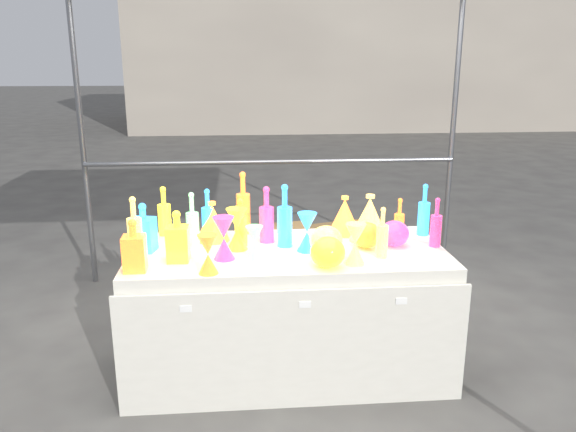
{
  "coord_description": "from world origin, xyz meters",
  "views": [
    {
      "loc": [
        -0.26,
        -3.03,
        1.8
      ],
      "look_at": [
        0.0,
        0.0,
        0.95
      ],
      "focal_mm": 35.0,
      "sensor_mm": 36.0,
      "label": 1
    }
  ],
  "objects": [
    {
      "name": "bottle_5",
      "position": [
        -0.54,
        0.07,
        0.92
      ],
      "size": [
        0.07,
        0.07,
        0.33
      ],
      "primitive_type": null,
      "rotation": [
        0.0,
        0.0,
        -0.02
      ],
      "color": "#D22AB1",
      "rests_on": "display_table"
    },
    {
      "name": "bottle_1",
      "position": [
        -0.46,
        0.23,
        0.91
      ],
      "size": [
        0.09,
        0.09,
        0.32
      ],
      "primitive_type": null,
      "rotation": [
        0.0,
        0.0,
        0.26
      ],
      "color": "#18882B",
      "rests_on": "display_table"
    },
    {
      "name": "bottle_10",
      "position": [
        0.86,
        -0.01,
        0.9
      ],
      "size": [
        0.08,
        0.08,
        0.29
      ],
      "primitive_type": null,
      "rotation": [
        0.0,
        0.0,
        0.31
      ],
      "color": "#1D49A9",
      "rests_on": "display_table"
    },
    {
      "name": "display_table",
      "position": [
        0.0,
        -0.01,
        0.37
      ],
      "size": [
        1.84,
        0.83,
        0.75
      ],
      "color": "silver",
      "rests_on": "ground"
    },
    {
      "name": "globe_0",
      "position": [
        0.18,
        -0.3,
        0.82
      ],
      "size": [
        0.19,
        0.19,
        0.15
      ],
      "primitive_type": null,
      "rotation": [
        0.0,
        0.0,
        0.05
      ],
      "color": "#D24F13",
      "rests_on": "display_table"
    },
    {
      "name": "hourglass_4",
      "position": [
        -0.29,
        0.03,
        0.87
      ],
      "size": [
        0.13,
        0.13,
        0.24
      ],
      "primitive_type": null,
      "rotation": [
        0.0,
        0.0,
        -0.09
      ],
      "color": "#D24F13",
      "rests_on": "display_table"
    },
    {
      "name": "bottle_9",
      "position": [
        0.67,
        0.1,
        0.88
      ],
      "size": [
        0.06,
        0.06,
        0.27
      ],
      "primitive_type": null,
      "rotation": [
        0.0,
        0.0,
        -0.07
      ],
      "color": "#F1AA19",
      "rests_on": "display_table"
    },
    {
      "name": "hourglass_3",
      "position": [
        -0.2,
        -0.15,
        0.84
      ],
      "size": [
        0.1,
        0.1,
        0.19
      ],
      "primitive_type": null,
      "rotation": [
        0.0,
        0.0,
        -0.11
      ],
      "color": "#D22AB1",
      "rests_on": "display_table"
    },
    {
      "name": "bottle_7",
      "position": [
        -0.01,
        0.07,
        0.93
      ],
      "size": [
        0.1,
        0.1,
        0.37
      ],
      "primitive_type": null,
      "rotation": [
        0.0,
        0.0,
        0.14
      ],
      "color": "#18882B",
      "rests_on": "display_table"
    },
    {
      "name": "lampshade_1",
      "position": [
        0.38,
        0.28,
        0.87
      ],
      "size": [
        0.23,
        0.23,
        0.24
      ],
      "primitive_type": null,
      "rotation": [
        0.0,
        0.0,
        -0.18
      ],
      "color": "#EEF333",
      "rests_on": "display_table"
    },
    {
      "name": "lampshade_3",
      "position": [
        0.5,
        0.13,
        0.89
      ],
      "size": [
        0.32,
        0.32,
        0.28
      ],
      "primitive_type": null,
      "rotation": [
        0.0,
        0.0,
        0.4
      ],
      "color": "#137B73",
      "rests_on": "display_table"
    },
    {
      "name": "hourglass_2",
      "position": [
        0.34,
        -0.26,
        0.86
      ],
      "size": [
        0.14,
        0.14,
        0.22
      ],
      "primitive_type": null,
      "rotation": [
        0.0,
        0.0,
        0.39
      ],
      "color": "#137B73",
      "rests_on": "display_table"
    },
    {
      "name": "hourglass_0",
      "position": [
        -0.43,
        -0.34,
        0.85
      ],
      "size": [
        0.14,
        0.14,
        0.21
      ],
      "primitive_type": null,
      "rotation": [
        0.0,
        0.0,
        0.43
      ],
      "color": "#F1AA19",
      "rests_on": "display_table"
    },
    {
      "name": "cardboard_box_flat",
      "position": [
        0.87,
        2.64,
        0.03
      ],
      "size": [
        0.89,
        0.75,
        0.07
      ],
      "primitive_type": "cube",
      "rotation": [
        0.0,
        0.0,
        0.29
      ],
      "color": "tan",
      "rests_on": "ground"
    },
    {
      "name": "bottle_11",
      "position": [
        0.5,
        -0.17,
        0.89
      ],
      "size": [
        0.08,
        0.08,
        0.28
      ],
      "primitive_type": null,
      "rotation": [
        0.0,
        0.0,
        0.3
      ],
      "color": "#137B73",
      "rests_on": "display_table"
    },
    {
      "name": "decanter_0",
      "position": [
        -0.61,
        -0.13,
        0.89
      ],
      "size": [
        0.12,
        0.12,
        0.28
      ],
      "primitive_type": null,
      "rotation": [
        0.0,
        0.0,
        -0.02
      ],
      "color": "#D24F13",
      "rests_on": "display_table"
    },
    {
      "name": "lampshade_0",
      "position": [
        -0.43,
        0.21,
        0.87
      ],
      "size": [
        0.24,
        0.24,
        0.24
      ],
      "primitive_type": null,
      "rotation": [
        0.0,
        0.0,
        0.2
      ],
      "color": "#EEF333",
      "rests_on": "display_table"
    },
    {
      "name": "ground",
      "position": [
        0.0,
        0.0,
        0.0
      ],
      "size": [
        80.0,
        80.0,
        0.0
      ],
      "primitive_type": "plane",
      "color": "slate",
      "rests_on": "ground"
    },
    {
      "name": "decanter_1",
      "position": [
        -0.81,
        -0.26,
        0.89
      ],
      "size": [
        0.12,
        0.12,
        0.28
      ],
      "primitive_type": null,
      "rotation": [
        0.0,
        0.0,
        0.03
      ],
      "color": "#F1AA19",
      "rests_on": "display_table"
    },
    {
      "name": "decanter_2",
      "position": [
        -0.81,
        0.05,
        0.89
      ],
      "size": [
        0.14,
        0.14,
        0.28
      ],
      "primitive_type": null,
      "rotation": [
        0.0,
        0.0,
        -0.21
      ],
      "color": "#18882B",
      "rests_on": "display_table"
    },
    {
      "name": "cardboard_box_closed",
      "position": [
        0.06,
        1.67,
        0.19
      ],
      "size": [
        0.57,
        0.45,
        0.37
      ],
      "primitive_type": "cube",
      "rotation": [
        0.0,
        0.0,
        0.16
      ],
      "color": "tan",
      "rests_on": "ground"
    },
    {
      "name": "globe_1",
      "position": [
        0.2,
        -0.1,
        0.82
      ],
      "size": [
        0.23,
        0.23,
        0.15
      ],
      "primitive_type": null,
      "rotation": [
        0.0,
        0.0,
        0.29
      ],
      "color": "#137B73",
      "rests_on": "display_table"
    },
    {
      "name": "bottle_8",
      "position": [
        0.86,
        0.21,
        0.91
      ],
      "size": [
        0.09,
        0.09,
        0.32
      ],
      "primitive_type": null,
      "rotation": [
        0.0,
        0.0,
        -0.21
      ],
      "color": "#18882B",
      "rests_on": "display_table"
    },
    {
      "name": "background_building",
      "position": [
        4.0,
        14.0,
        3.0
      ],
      "size": [
        14.0,
        6.0,
        6.0
      ],
      "primitive_type": "cube",
      "color": "#B8AC99",
      "rests_on": "ground"
    },
    {
      "name": "bottle_6",
      "position": [
        -0.27,
        0.1,
        0.89
      ],
      "size": [
        0.09,
        0.09,
        0.28
      ],
      "primitive_type": null,
      "rotation": [
        0.0,
        0.0,
        0.26
      ],
      "color": "#D24F13",
      "rests_on": "display_table"
    },
    {
      "name": "bottle_2",
      "position": [
        -0.25,
        0.35,
        0.95
      ],
      "size": [
        0.11,
        0.11,
        0.39
      ],
      "primitive_type": null,
      "rotation": [
        0.0,
        0.0,
        -0.28
      ],
      "color": "#F1AA19",
      "rests_on": "display_table"
    },
    {
      "name": "globe_3",
      "position": [
        0.62,
        0.01,
        0.82
      ],
      "size": [
        0.2,
        0.2,
        0.14
      ],
      "primitive_type": null,
      "rotation": [
        0.0,
        0.0,
        -0.23
      ],
      "color": "#1D49A9",
      "rests_on": "display_table"
    },
    {
      "name": "bottle_3",
      "position": [
        -0.11,
        0.16,
        0.92
      ],
      "size": [
        0.1,
        0.1,
        0.34
      ],
      "primitive_type": null,
      "rotation": [
        0.0,
        0.0,
        0.14
      ],
      "color": "#1D49A9",
      "rests_on": "display_table"
    },
    {
      "name": "hourglass_1",
      "position": [
        -0.36,
        -0.13,
        0.87
      ],
      "size": [
        0.14,
        0.14,
        0.24
      ],
      "primitive_type": null,
      "rotation": [
        0.0,
        0.0,
        0.23
      ],
      "color": "#1D49A9",
      "rests_on": "display_table"
    },
    {
      "name": "bottle_0",
      "position": [
        -0.74,
        0.35,
        0.9
      ],
      "size": [
        0.08,
        0.08,
        0.31
      ],
      "primitive_type": null,
      "rotation": [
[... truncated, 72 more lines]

